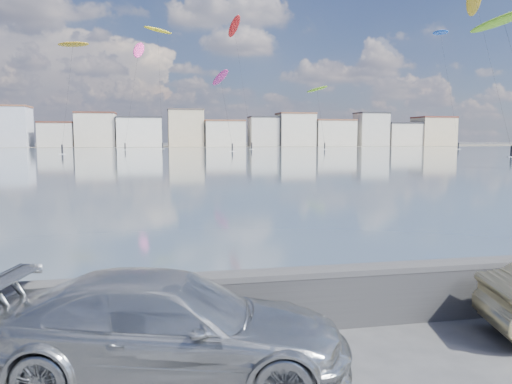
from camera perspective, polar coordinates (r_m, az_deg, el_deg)
bay_water at (r=96.67m, az=-11.03°, el=4.17°), size 500.00×177.00×0.00m
far_shore_strip at (r=205.14m, az=-11.32°, el=5.16°), size 500.00×60.00×0.00m
seawall at (r=8.29m, az=-5.10°, el=-12.31°), size 400.00×0.36×1.08m
far_buildings at (r=191.15m, az=-10.95°, el=6.91°), size 240.79×13.26×14.60m
car_silver at (r=6.98m, az=-9.87°, el=-14.96°), size 5.15×3.04×1.40m
kitesurfer_0 at (r=154.91m, az=-2.48°, el=18.23°), size 5.96×14.44×38.91m
kitesurfer_3 at (r=167.74m, az=-11.17°, el=17.53°), size 9.16×15.23×38.50m
kitesurfer_5 at (r=135.54m, az=-4.09°, el=12.82°), size 4.91×18.46×21.26m
kitesurfer_7 at (r=155.73m, az=-13.26°, el=15.44°), size 6.65×19.91×32.52m
kitesurfer_9 at (r=87.66m, az=26.43°, el=17.12°), size 7.41×12.26×22.62m
kitesurfer_13 at (r=159.59m, az=6.99°, el=11.48°), size 6.43×19.63×19.51m
kitesurfer_14 at (r=167.61m, az=20.34°, el=16.62°), size 4.59×15.62×36.35m
kitesurfer_17 at (r=115.63m, az=-20.19°, el=15.43°), size 8.72×11.33×23.66m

